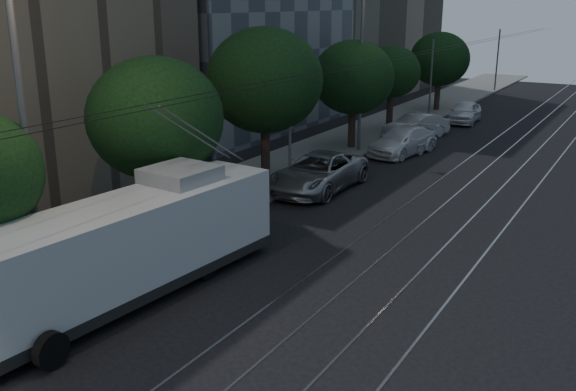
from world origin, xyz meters
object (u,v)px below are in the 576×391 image
(streetlamp_far, at_px, (368,51))
(trolleybus, at_px, (125,248))
(car_white_b, at_px, (403,141))
(pickup_silver, at_px, (318,172))
(car_white_a, at_px, (400,145))
(streetlamp_near, at_px, (28,69))
(car_white_d, at_px, (465,112))
(car_white_c, at_px, (416,126))

(streetlamp_far, bearing_deg, trolleybus, -85.24)
(car_white_b, bearing_deg, pickup_silver, -84.65)
(pickup_silver, xyz_separation_m, car_white_b, (0.74, 9.10, -0.08))
(pickup_silver, bearing_deg, trolleybus, -88.10)
(car_white_a, relative_size, streetlamp_near, 0.35)
(pickup_silver, relative_size, car_white_d, 1.35)
(trolleybus, bearing_deg, car_white_b, 94.17)
(car_white_c, distance_m, car_white_d, 7.24)
(car_white_b, bearing_deg, trolleybus, -80.58)
(streetlamp_far, bearing_deg, car_white_d, 79.93)
(car_white_a, bearing_deg, car_white_d, 101.78)
(car_white_a, height_order, car_white_d, car_white_d)
(car_white_b, bearing_deg, streetlamp_far, -146.45)
(trolleybus, distance_m, streetlamp_far, 21.84)
(streetlamp_near, bearing_deg, car_white_a, 85.54)
(pickup_silver, distance_m, car_white_a, 8.39)
(car_white_d, height_order, streetlamp_near, streetlamp_near)
(pickup_silver, bearing_deg, car_white_b, 85.00)
(trolleybus, relative_size, car_white_c, 2.47)
(car_white_c, bearing_deg, car_white_b, -55.60)
(car_white_c, relative_size, streetlamp_near, 0.41)
(car_white_b, bearing_deg, car_white_c, 110.83)
(car_white_d, distance_m, streetlamp_near, 36.15)
(streetlamp_near, bearing_deg, pickup_silver, 86.23)
(car_white_a, xyz_separation_m, streetlamp_far, (-2.09, -0.13, 5.20))
(pickup_silver, bearing_deg, car_white_d, 86.90)
(trolleybus, bearing_deg, streetlamp_far, 99.50)
(pickup_silver, relative_size, car_white_a, 1.54)
(car_white_b, height_order, streetlamp_far, streetlamp_far)
(pickup_silver, height_order, car_white_c, pickup_silver)
(car_white_a, bearing_deg, streetlamp_near, -81.88)
(car_white_d, xyz_separation_m, streetlamp_far, (-2.27, -12.77, 5.10))
(car_white_a, distance_m, streetlamp_far, 5.60)
(streetlamp_near, height_order, streetlamp_far, streetlamp_near)
(car_white_d, bearing_deg, streetlamp_far, -104.50)
(car_white_c, relative_size, car_white_d, 1.04)
(car_white_c, bearing_deg, streetlamp_far, -77.41)
(car_white_c, xyz_separation_m, car_white_d, (1.18, 7.14, -0.00))
(car_white_a, relative_size, car_white_d, 0.87)
(car_white_a, distance_m, streetlamp_near, 23.82)
(car_white_a, height_order, streetlamp_near, streetlamp_near)
(trolleybus, bearing_deg, streetlamp_near, -130.38)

